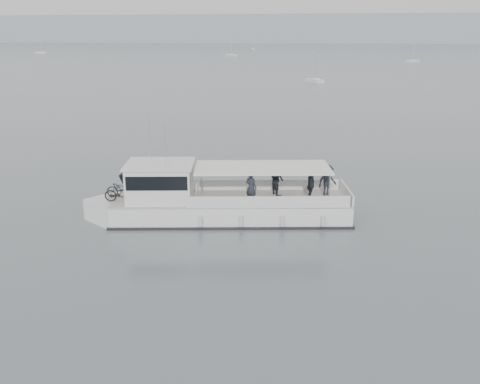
# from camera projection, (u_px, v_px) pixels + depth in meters

# --- Properties ---
(ground) EXTENTS (1400.00, 1400.00, 0.00)m
(ground) POSITION_uv_depth(u_px,v_px,m) (169.00, 203.00, 32.77)
(ground) COLOR #556065
(ground) RESTS_ON ground
(headland) EXTENTS (1400.00, 90.00, 28.00)m
(headland) POSITION_uv_depth(u_px,v_px,m) (323.00, 29.00, 558.31)
(headland) COLOR #939EA8
(headland) RESTS_ON ground
(tour_boat) EXTENTS (14.87, 5.81, 6.19)m
(tour_boat) POSITION_uv_depth(u_px,v_px,m) (208.00, 202.00, 29.65)
(tour_boat) COLOR white
(tour_boat) RESTS_ON ground
(moored_fleet) EXTENTS (396.24, 336.58, 11.38)m
(moored_fleet) POSITION_uv_depth(u_px,v_px,m) (240.00, 56.00, 230.21)
(moored_fleet) COLOR white
(moored_fleet) RESTS_ON ground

